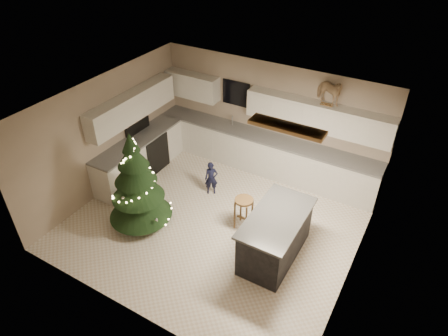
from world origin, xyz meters
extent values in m
plane|color=silver|center=(0.00, 0.00, 0.00)|extent=(5.50, 5.50, 0.00)
cube|color=tan|center=(0.00, 2.50, 1.30)|extent=(5.50, 0.02, 2.60)
cube|color=tan|center=(0.00, -2.50, 1.30)|extent=(5.50, 0.02, 2.60)
cube|color=tan|center=(-2.75, 0.00, 1.30)|extent=(0.02, 5.00, 2.60)
cube|color=tan|center=(2.75, 0.00, 1.30)|extent=(0.02, 5.00, 2.60)
cube|color=silver|center=(0.00, 0.00, 2.60)|extent=(5.50, 5.00, 0.02)
cube|color=brown|center=(1.30, 0.10, 2.55)|extent=(1.25, 0.32, 0.06)
cube|color=white|center=(1.30, 0.10, 2.52)|extent=(1.15, 0.24, 0.02)
cube|color=silver|center=(0.00, 2.20, 0.45)|extent=(5.48, 0.60, 0.90)
cube|color=silver|center=(-2.45, 0.60, 0.45)|extent=(0.60, 2.60, 0.90)
cube|color=slate|center=(0.00, 2.19, 0.92)|extent=(5.48, 0.62, 0.04)
cube|color=slate|center=(-2.44, 0.60, 0.92)|extent=(0.62, 2.60, 0.04)
cube|color=silver|center=(-2.05, 2.33, 1.70)|extent=(1.40, 0.35, 0.60)
cube|color=silver|center=(1.15, 2.33, 1.70)|extent=(3.20, 0.35, 0.60)
cube|color=silver|center=(-2.58, 0.72, 1.70)|extent=(0.35, 2.60, 0.60)
cube|color=black|center=(-0.90, 2.47, 1.70)|extent=(0.70, 0.04, 0.60)
cube|color=#99999E|center=(-0.90, 2.20, 0.90)|extent=(0.55, 0.40, 0.06)
cylinder|color=#99999E|center=(-0.90, 2.30, 1.06)|extent=(0.03, 0.03, 0.24)
cube|color=black|center=(-2.43, 0.90, 0.45)|extent=(0.64, 0.75, 0.90)
cube|color=black|center=(-2.68, 0.90, 1.05)|extent=(0.10, 0.75, 0.30)
cube|color=black|center=(1.41, -0.21, 0.45)|extent=(0.80, 1.60, 0.90)
cube|color=#29292A|center=(1.41, -0.21, 0.93)|extent=(0.90, 1.70, 0.05)
cylinder|color=brown|center=(0.55, 0.18, 0.68)|extent=(0.37, 0.37, 0.04)
cylinder|color=brown|center=(0.42, 0.05, 0.33)|extent=(0.04, 0.04, 0.66)
cylinder|color=brown|center=(0.68, 0.05, 0.33)|extent=(0.04, 0.04, 0.66)
cylinder|color=brown|center=(0.42, 0.31, 0.33)|extent=(0.04, 0.04, 0.66)
cylinder|color=brown|center=(0.68, 0.31, 0.33)|extent=(0.04, 0.04, 0.66)
cube|color=brown|center=(0.55, 0.18, 0.22)|extent=(0.28, 0.03, 0.03)
cylinder|color=#3F2816|center=(-1.33, -0.74, 0.14)|extent=(0.11, 0.11, 0.28)
cone|color=black|center=(-1.33, -0.74, 0.51)|extent=(1.27, 1.27, 0.65)
cone|color=black|center=(-1.33, -0.74, 0.93)|extent=(1.04, 1.04, 0.56)
cone|color=black|center=(-1.33, -0.74, 1.30)|extent=(0.82, 0.82, 0.51)
cone|color=black|center=(-1.33, -0.74, 1.63)|extent=(0.60, 0.60, 0.47)
cone|color=black|center=(-1.33, -0.74, 1.91)|extent=(0.34, 0.34, 0.37)
sphere|color=#FFD88C|center=(-0.67, -0.74, 0.23)|extent=(0.03, 0.03, 0.03)
sphere|color=#FFD88C|center=(-0.72, -0.52, 0.28)|extent=(0.03, 0.03, 0.03)
sphere|color=#FFD88C|center=(-0.85, -0.33, 0.32)|extent=(0.03, 0.03, 0.03)
sphere|color=#FFD88C|center=(-1.02, -0.20, 0.37)|extent=(0.03, 0.03, 0.03)
sphere|color=#FFD88C|center=(-1.23, -0.15, 0.41)|extent=(0.03, 0.03, 0.03)
sphere|color=#FFD88C|center=(-1.43, -0.16, 0.45)|extent=(0.03, 0.03, 0.03)
sphere|color=#FFD88C|center=(-1.62, -0.25, 0.50)|extent=(0.03, 0.03, 0.03)
sphere|color=#FFD88C|center=(-1.76, -0.38, 0.54)|extent=(0.03, 0.03, 0.03)
sphere|color=#FFD88C|center=(-1.84, -0.56, 0.59)|extent=(0.03, 0.03, 0.03)
sphere|color=#FFD88C|center=(-1.85, -0.74, 0.63)|extent=(0.03, 0.03, 0.03)
sphere|color=#FFD88C|center=(-1.81, -0.92, 0.68)|extent=(0.03, 0.03, 0.03)
sphere|color=#FFD88C|center=(-1.70, -1.06, 0.72)|extent=(0.03, 0.03, 0.03)
sphere|color=#FFD88C|center=(-1.56, -1.15, 0.76)|extent=(0.03, 0.03, 0.03)
sphere|color=#FFD88C|center=(-1.41, -1.19, 0.81)|extent=(0.03, 0.03, 0.03)
sphere|color=#FFD88C|center=(-1.25, -1.18, 0.85)|extent=(0.03, 0.03, 0.03)
sphere|color=#FFD88C|center=(-1.11, -1.11, 0.90)|extent=(0.03, 0.03, 0.03)
sphere|color=#FFD88C|center=(-1.01, -1.00, 0.94)|extent=(0.03, 0.03, 0.03)
sphere|color=#FFD88C|center=(-0.95, -0.87, 0.98)|extent=(0.03, 0.03, 0.03)
sphere|color=#FFD88C|center=(-0.95, -0.73, 1.03)|extent=(0.03, 0.03, 0.03)
sphere|color=#FFD88C|center=(-0.99, -0.60, 1.07)|extent=(0.03, 0.03, 0.03)
sphere|color=#FFD88C|center=(-1.06, -0.50, 1.12)|extent=(0.03, 0.03, 0.03)
sphere|color=#FFD88C|center=(-1.17, -0.44, 1.16)|extent=(0.03, 0.03, 0.03)
sphere|color=#FFD88C|center=(-1.28, -0.42, 1.21)|extent=(0.03, 0.03, 0.03)
sphere|color=#FFD88C|center=(-1.39, -0.44, 1.25)|extent=(0.03, 0.03, 0.03)
sphere|color=#FFD88C|center=(-1.48, -0.49, 1.29)|extent=(0.03, 0.03, 0.03)
sphere|color=#FFD88C|center=(-1.55, -0.56, 1.34)|extent=(0.03, 0.03, 0.03)
sphere|color=#FFD88C|center=(-1.58, -0.65, 1.38)|extent=(0.03, 0.03, 0.03)
sphere|color=#FFD88C|center=(-1.58, -0.74, 1.43)|extent=(0.03, 0.03, 0.03)
sphere|color=#FFD88C|center=(-1.55, -0.82, 1.47)|extent=(0.03, 0.03, 0.03)
sphere|color=#FFD88C|center=(-1.49, -0.88, 1.52)|extent=(0.03, 0.03, 0.03)
sphere|color=#FFD88C|center=(-1.43, -0.91, 1.56)|extent=(0.03, 0.03, 0.03)
sphere|color=#FFD88C|center=(-1.36, -0.92, 1.60)|extent=(0.03, 0.03, 0.03)
sphere|color=#FFD88C|center=(-1.30, -0.90, 1.65)|extent=(0.03, 0.03, 0.03)
sphere|color=#FFD88C|center=(-1.25, -0.87, 1.69)|extent=(0.03, 0.03, 0.03)
sphere|color=#FFD88C|center=(-1.22, -0.82, 1.74)|extent=(0.03, 0.03, 0.03)
sphere|color=#FFD88C|center=(-1.21, -0.78, 1.78)|extent=(0.03, 0.03, 0.03)
sphere|color=#FFD88C|center=(-1.22, -0.73, 1.83)|extent=(0.03, 0.03, 0.03)
sphere|color=#FFD88C|center=(-1.24, -0.70, 1.87)|extent=(0.03, 0.03, 0.03)
sphere|color=#FFD88C|center=(-1.27, -0.69, 1.91)|extent=(0.03, 0.03, 0.03)
sphere|color=#FFD88C|center=(-1.30, -0.68, 1.96)|extent=(0.03, 0.03, 0.03)
sphere|color=silver|center=(-0.78, -0.74, 0.40)|extent=(0.07, 0.07, 0.07)
sphere|color=silver|center=(-1.61, -0.36, 0.64)|extent=(0.07, 0.07, 0.07)
sphere|color=silver|center=(-1.45, -1.10, 0.88)|extent=(0.07, 0.07, 0.07)
sphere|color=silver|center=(-1.05, -0.64, 1.12)|extent=(0.07, 0.07, 0.07)
sphere|color=silver|center=(-1.50, -0.61, 1.36)|extent=(0.07, 0.07, 0.07)
sphere|color=silver|center=(-1.33, -0.86, 1.60)|extent=(0.07, 0.07, 0.07)
sphere|color=silver|center=(-1.30, -0.71, 1.84)|extent=(0.07, 0.07, 0.07)
imported|color=black|center=(-0.58, 0.79, 0.40)|extent=(0.35, 0.32, 0.80)
cube|color=brown|center=(1.30, 2.28, 2.01)|extent=(0.26, 0.02, 0.02)
cube|color=brown|center=(1.30, 2.37, 2.01)|extent=(0.26, 0.02, 0.02)
imported|color=#D2B08A|center=(1.30, 2.33, 2.30)|extent=(0.72, 0.51, 0.56)
camera|label=1|loc=(3.22, -5.21, 5.65)|focal=32.00mm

